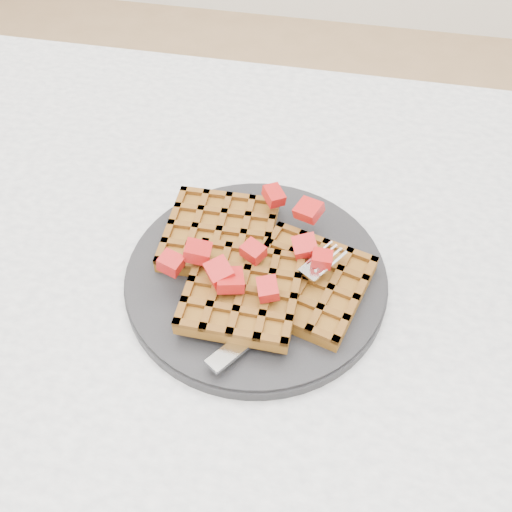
{
  "coord_description": "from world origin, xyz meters",
  "views": [
    {
      "loc": [
        -0.05,
        -0.34,
        1.21
      ],
      "look_at": [
        -0.12,
        0.0,
        0.79
      ],
      "focal_mm": 40.0,
      "sensor_mm": 36.0,
      "label": 1
    }
  ],
  "objects": [
    {
      "name": "waffles",
      "position": [
        -0.12,
        0.0,
        0.78
      ],
      "size": [
        0.22,
        0.18,
        0.03
      ],
      "color": "#8E5A1E",
      "rests_on": "plate"
    },
    {
      "name": "fork",
      "position": [
        -0.08,
        -0.03,
        0.77
      ],
      "size": [
        0.12,
        0.16,
        0.02
      ],
      "primitive_type": null,
      "rotation": [
        0.0,
        0.0,
        -0.57
      ],
      "color": "silver",
      "rests_on": "plate"
    },
    {
      "name": "plate",
      "position": [
        -0.12,
        0.0,
        0.76
      ],
      "size": [
        0.26,
        0.26,
        0.02
      ],
      "primitive_type": "cylinder",
      "color": "black",
      "rests_on": "table"
    },
    {
      "name": "strawberry_pile",
      "position": [
        -0.12,
        0.0,
        0.8
      ],
      "size": [
        0.15,
        0.15,
        0.02
      ],
      "primitive_type": null,
      "color": "#950003",
      "rests_on": "waffles"
    },
    {
      "name": "table",
      "position": [
        0.0,
        0.0,
        0.64
      ],
      "size": [
        1.2,
        0.8,
        0.75
      ],
      "color": "white",
      "rests_on": "ground"
    }
  ]
}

